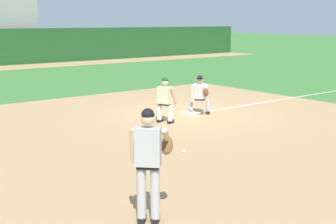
% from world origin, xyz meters
% --- Properties ---
extents(ground_plane, '(160.00, 160.00, 0.00)m').
position_xyz_m(ground_plane, '(0.00, 0.00, 0.00)').
color(ground_plane, '#3D7533').
extents(infield_dirt_patch, '(18.00, 18.00, 0.01)m').
position_xyz_m(infield_dirt_patch, '(-3.10, -3.15, 0.00)').
color(infield_dirt_patch, tan).
rests_on(infield_dirt_patch, ground).
extents(foul_line_stripe, '(13.99, 0.10, 0.00)m').
position_xyz_m(foul_line_stripe, '(6.99, 0.00, 0.01)').
color(foul_line_stripe, white).
rests_on(foul_line_stripe, ground).
extents(first_base_bag, '(0.38, 0.38, 0.09)m').
position_xyz_m(first_base_bag, '(0.00, 0.00, 0.04)').
color(first_base_bag, white).
rests_on(first_base_bag, ground).
extents(baseball, '(0.07, 0.07, 0.07)m').
position_xyz_m(baseball, '(-3.18, -3.53, 0.04)').
color(baseball, white).
rests_on(baseball, ground).
extents(pitcher, '(0.85, 0.55, 1.86)m').
position_xyz_m(pitcher, '(-6.16, -6.28, 1.06)').
color(pitcher, black).
rests_on(pitcher, ground).
extents(first_baseman, '(0.74, 1.08, 1.34)m').
position_xyz_m(first_baseman, '(0.35, -0.16, 0.73)').
color(first_baseman, black).
rests_on(first_baseman, ground).
extents(baserunner, '(0.58, 0.67, 1.46)m').
position_xyz_m(baserunner, '(-1.47, -0.56, 0.79)').
color(baserunner, black).
rests_on(baserunner, ground).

